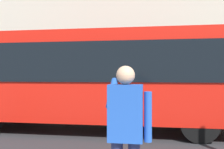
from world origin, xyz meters
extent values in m
plane|color=#2B2B2D|center=(0.00, 0.00, 0.00)|extent=(60.00, 60.00, 0.00)
cube|color=beige|center=(0.00, -6.80, 6.00)|extent=(28.00, 0.80, 12.00)
cube|color=#19592D|center=(-3.50, -6.20, 3.00)|extent=(4.40, 1.10, 0.24)
cube|color=red|center=(1.49, 0.00, 1.70)|extent=(9.00, 2.50, 2.60)
cube|color=black|center=(1.49, 1.26, 2.10)|extent=(7.60, 0.06, 1.10)
cylinder|color=black|center=(4.49, -1.10, 0.50)|extent=(1.00, 0.28, 1.00)
cylinder|color=black|center=(-1.51, -1.10, 0.50)|extent=(1.00, 0.28, 1.00)
cylinder|color=black|center=(-1.51, 1.10, 0.50)|extent=(1.00, 0.28, 1.00)
cube|color=#1E4CAD|center=(0.04, 4.81, 1.30)|extent=(0.40, 0.24, 0.66)
sphere|color=#D8A884|center=(0.04, 4.81, 1.74)|extent=(0.22, 0.22, 0.22)
cylinder|color=#1E4CAD|center=(-0.22, 4.81, 1.26)|extent=(0.09, 0.09, 0.58)
cylinder|color=#1E4CAD|center=(0.22, 4.65, 1.52)|extent=(0.09, 0.48, 0.37)
cube|color=black|center=(0.14, 4.51, 1.72)|extent=(0.07, 0.01, 0.14)
camera|label=1|loc=(-0.24, 7.67, 1.74)|focal=39.37mm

